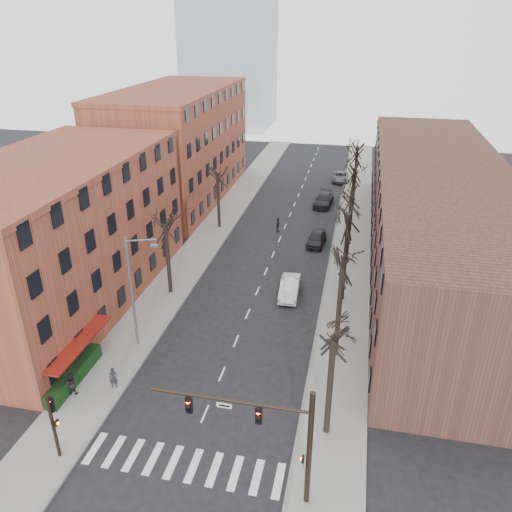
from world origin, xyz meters
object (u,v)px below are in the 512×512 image
Objects in this scene: parked_car_near at (317,238)px; pedestrian_a at (113,378)px; silver_sedan at (290,288)px; parked_car_mid at (324,200)px.

pedestrian_a is (-10.81, -26.47, 0.18)m from parked_car_near.
parked_car_near is at bearing 81.35° from silver_sedan.
parked_car_mid is at bearing 85.45° from silver_sedan.
parked_car_near is 2.82× the size of pedestrian_a.
parked_car_near is 28.60m from pedestrian_a.
pedestrian_a reaches higher than parked_car_near.
parked_car_mid is 3.47× the size of pedestrian_a.
pedestrian_a reaches higher than silver_sedan.
parked_car_near is (1.23, 11.60, -0.03)m from silver_sedan.
pedestrian_a is (-10.42, -39.37, 0.14)m from parked_car_mid.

